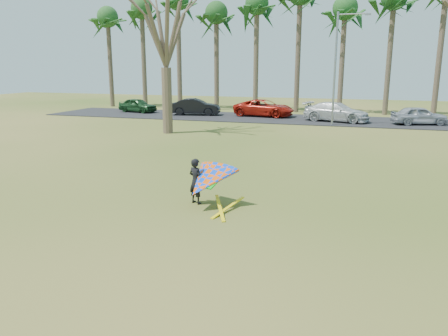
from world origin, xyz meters
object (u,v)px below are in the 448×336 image
(streetlight, at_px, (338,64))
(kite_flyer, at_px, (206,181))
(bare_tree_left, at_px, (165,23))
(car_2, at_px, (264,108))
(car_3, at_px, (336,112))
(car_1, at_px, (196,107))
(car_4, at_px, (419,115))
(car_0, at_px, (138,105))

(streetlight, relative_size, kite_flyer, 3.35)
(bare_tree_left, relative_size, streetlight, 1.21)
(car_2, relative_size, car_3, 1.01)
(bare_tree_left, relative_size, car_1, 2.23)
(car_3, height_order, car_4, car_3)
(bare_tree_left, distance_m, car_3, 15.03)
(car_2, bearing_deg, kite_flyer, -163.99)
(car_3, xyz_separation_m, kite_flyer, (-2.51, -23.00, 0.04))
(bare_tree_left, bearing_deg, kite_flyer, -60.93)
(car_0, relative_size, kite_flyer, 1.58)
(car_1, bearing_deg, car_3, -106.06)
(kite_flyer, bearing_deg, streetlight, 83.10)
(car_1, bearing_deg, kite_flyer, -169.50)
(streetlight, relative_size, car_2, 1.55)
(car_0, height_order, car_1, car_1)
(car_1, bearing_deg, streetlight, -116.28)
(car_0, relative_size, car_1, 0.87)
(kite_flyer, bearing_deg, car_1, 111.99)
(car_1, bearing_deg, car_0, 73.13)
(car_4, distance_m, kite_flyer, 24.40)
(bare_tree_left, distance_m, streetlight, 12.58)
(car_4, bearing_deg, car_1, 69.80)
(car_1, height_order, car_3, car_3)
(bare_tree_left, bearing_deg, car_3, 42.32)
(bare_tree_left, relative_size, car_0, 2.56)
(streetlight, xyz_separation_m, car_1, (-12.20, 3.22, -3.69))
(car_3, bearing_deg, car_0, 100.13)
(car_2, height_order, car_4, car_2)
(car_3, height_order, kite_flyer, kite_flyer)
(car_1, height_order, car_2, car_1)
(car_0, bearing_deg, kite_flyer, -135.15)
(car_4, bearing_deg, kite_flyer, 142.93)
(bare_tree_left, xyz_separation_m, car_3, (10.15, 9.25, -6.12))
(car_4, bearing_deg, car_2, 64.50)
(car_2, relative_size, car_4, 1.30)
(streetlight, bearing_deg, kite_flyer, -96.90)
(car_4, xyz_separation_m, kite_flyer, (-8.46, -22.89, 0.11))
(car_2, height_order, car_3, car_3)
(car_0, bearing_deg, car_1, -83.19)
(streetlight, xyz_separation_m, car_0, (-18.24, 3.79, -3.76))
(streetlight, xyz_separation_m, car_2, (-6.17, 3.99, -3.69))
(bare_tree_left, relative_size, car_3, 1.91)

